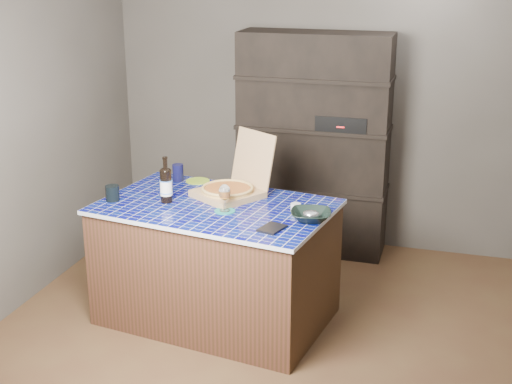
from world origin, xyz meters
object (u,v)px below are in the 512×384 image
(kitchen_island, at_px, (216,262))
(mead_bottle, at_px, (166,184))
(bowl, at_px, (311,216))
(pizza_box, at_px, (230,188))
(dvd_case, at_px, (272,228))
(wine_glass, at_px, (225,193))

(kitchen_island, distance_m, mead_bottle, 0.62)
(kitchen_island, xyz_separation_m, mead_bottle, (-0.33, -0.04, 0.53))
(mead_bottle, relative_size, bowl, 1.24)
(pizza_box, height_order, mead_bottle, pizza_box)
(dvd_case, xyz_separation_m, bowl, (0.19, 0.21, 0.02))
(wine_glass, bearing_deg, bowl, -0.03)
(kitchen_island, relative_size, mead_bottle, 5.21)
(kitchen_island, height_order, wine_glass, wine_glass)
(pizza_box, bearing_deg, wine_glass, -45.89)
(mead_bottle, bearing_deg, pizza_box, 32.15)
(kitchen_island, xyz_separation_m, wine_glass, (0.10, -0.10, 0.53))
(kitchen_island, relative_size, dvd_case, 9.53)
(mead_bottle, height_order, wine_glass, mead_bottle)
(bowl, bearing_deg, mead_bottle, 176.28)
(pizza_box, relative_size, bowl, 2.37)
(mead_bottle, height_order, dvd_case, mead_bottle)
(pizza_box, bearing_deg, mead_bottle, -115.21)
(pizza_box, bearing_deg, kitchen_island, -69.17)
(wine_glass, distance_m, dvd_case, 0.44)
(mead_bottle, distance_m, dvd_case, 0.85)
(kitchen_island, relative_size, wine_glass, 9.25)
(mead_bottle, bearing_deg, kitchen_island, 6.34)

